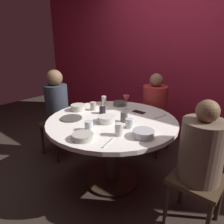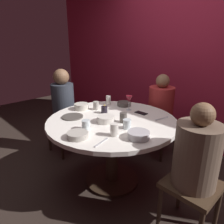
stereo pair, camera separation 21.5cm
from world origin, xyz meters
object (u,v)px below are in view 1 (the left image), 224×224
bowl_serving_large (143,134)px  bowl_sauce_side (83,136)px  candle_holder (102,110)px  bowl_salad_center (120,104)px  cup_by_left_diner (129,123)px  cup_beside_wine (104,100)px  cup_far_edge (93,106)px  dining_table (112,133)px  cup_by_right_diner (119,129)px  bowl_small_white (107,119)px  seated_diner_right (201,153)px  seated_diner_back (155,105)px  seated_diner_left (57,104)px  cup_center_front (89,126)px  cell_phone (139,112)px  wine_glass (126,99)px  dinner_plate (71,118)px  bowl_rice_portion (78,108)px  cup_near_candle (124,117)px

bowl_serving_large → bowl_sauce_side: size_ratio=1.03×
candle_holder → bowl_salad_center: 0.36m
cup_by_left_diner → bowl_sauce_side: bearing=-109.7°
candle_holder → cup_by_left_diner: bearing=-16.2°
cup_beside_wine → cup_far_edge: bearing=-80.2°
cup_by_left_diner → dining_table: bearing=166.9°
dining_table → cup_by_right_diner: size_ratio=12.21×
bowl_salad_center → bowl_small_white: bowl_small_white is taller
cup_by_left_diner → seated_diner_right: bearing=5.4°
seated_diner_back → bowl_salad_center: (-0.23, -0.48, 0.08)m
seated_diner_left → bowl_sauce_side: (1.06, -0.51, 0.05)m
cup_by_left_diner → seated_diner_back: bearing=105.2°
dining_table → cup_by_right_diner: 0.44m
seated_diner_back → bowl_small_white: (0.01, -1.01, 0.09)m
seated_diner_left → cup_center_front: size_ratio=13.27×
bowl_serving_large → seated_diner_right: bearing=18.2°
seated_diner_right → cell_phone: bearing=-24.0°
bowl_sauce_side → cup_by_right_diner: 0.32m
seated_diner_left → bowl_sauce_side: 1.18m
cup_far_edge → cell_phone: bearing=30.8°
wine_glass → dinner_plate: size_ratio=0.78×
cup_by_right_diner → bowl_rice_portion: bearing=163.9°
bowl_salad_center → cell_phone: bearing=-12.3°
cup_by_right_diner → cup_far_edge: size_ratio=1.16×
seated_diner_right → bowl_rice_portion: seated_diner_right is taller
bowl_sauce_side → cup_by_left_diner: (0.16, 0.45, 0.02)m
cup_center_front → cup_beside_wine: size_ratio=0.78×
candle_holder → bowl_small_white: 0.27m
bowl_small_white → bowl_rice_portion: 0.51m
seated_diner_left → cup_far_edge: (0.59, 0.09, 0.07)m
cup_by_right_diner → cell_phone: bearing=107.5°
bowl_salad_center → cup_by_right_diner: bearing=-52.8°
bowl_serving_large → cup_by_left_diner: cup_by_left_diner is taller
dinner_plate → cup_near_candle: bearing=31.2°
cup_beside_wine → bowl_rice_portion: bearing=-103.5°
seated_diner_right → cup_by_left_diner: size_ratio=12.90×
cell_phone → cup_near_candle: (0.04, -0.34, 0.05)m
seated_diner_left → seated_diner_back: bearing=43.7°
seated_diner_right → cup_by_right_diner: seated_diner_right is taller
bowl_small_white → cup_center_front: size_ratio=1.97×
seated_diner_left → dinner_plate: bearing=-23.1°
dining_table → seated_diner_left: (-0.95, 0.00, 0.13)m
dinner_plate → cup_by_left_diner: size_ratio=2.56×
seated_diner_right → bowl_rice_portion: 1.41m
cup_by_right_diner → wine_glass: bearing=121.2°
dining_table → seated_diner_back: seated_diner_back is taller
bowl_salad_center → candle_holder: bearing=-85.0°
seated_diner_right → dinner_plate: size_ratio=5.05×
bowl_small_white → bowl_sauce_side: bowl_small_white is taller
candle_holder → bowl_sauce_side: (0.31, -0.58, -0.02)m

